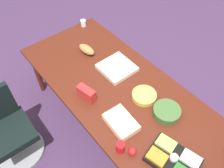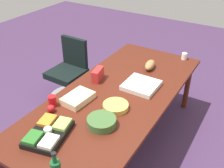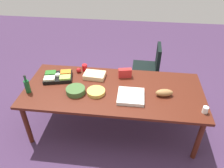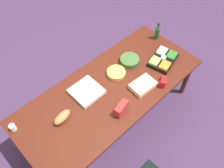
% 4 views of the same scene
% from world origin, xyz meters
% --- Properties ---
extents(ground_plane, '(10.00, 10.00, 0.00)m').
position_xyz_m(ground_plane, '(0.00, 0.00, 0.00)').
color(ground_plane, '#432C4D').
extents(conference_table, '(2.56, 1.11, 0.75)m').
position_xyz_m(conference_table, '(0.00, 0.00, 0.69)').
color(conference_table, '#4D1D11').
rests_on(conference_table, ground).
extents(office_chair, '(0.56, 0.56, 0.92)m').
position_xyz_m(office_chair, '(-0.54, -1.14, 0.36)').
color(office_chair, gray).
rests_on(office_chair, ground).
extents(bread_loaf, '(0.25, 0.15, 0.10)m').
position_xyz_m(bread_loaf, '(-0.71, 0.07, 0.80)').
color(bread_loaf, '#A07241').
rests_on(bread_loaf, conference_table).
extents(pizza_box, '(0.36, 0.36, 0.05)m').
position_xyz_m(pizza_box, '(-0.26, 0.17, 0.78)').
color(pizza_box, silver).
rests_on(pizza_box, conference_table).
extents(salad_bowl, '(0.28, 0.28, 0.08)m').
position_xyz_m(salad_bowl, '(0.51, 0.15, 0.79)').
color(salad_bowl, '#3E6230').
rests_on(salad_bowl, conference_table).
extents(paper_cup, '(0.07, 0.07, 0.09)m').
position_xyz_m(paper_cup, '(-1.19, 0.35, 0.80)').
color(paper_cup, white).
rests_on(paper_cup, conference_table).
extents(chip_bowl, '(0.32, 0.32, 0.05)m').
position_xyz_m(chip_bowl, '(0.23, 0.13, 0.78)').
color(chip_bowl, gold).
rests_on(chip_bowl, conference_table).
extents(veggie_tray, '(0.48, 0.39, 0.09)m').
position_xyz_m(veggie_tray, '(0.87, -0.16, 0.79)').
color(veggie_tray, black).
rests_on(veggie_tray, conference_table).
extents(red_solo_cup, '(0.10, 0.10, 0.11)m').
position_xyz_m(red_solo_cup, '(0.51, -0.44, 0.81)').
color(red_solo_cup, red).
rests_on(red_solo_cup, conference_table).
extents(apple_red, '(0.08, 0.08, 0.08)m').
position_xyz_m(apple_red, '(0.60, -0.38, 0.79)').
color(apple_red, '#B3191C').
rests_on(apple_red, conference_table).
extents(chip_bag_red, '(0.21, 0.12, 0.14)m').
position_xyz_m(chip_bag_red, '(-0.14, -0.33, 0.82)').
color(chip_bag_red, red).
rests_on(chip_bag_red, conference_table).
extents(sheet_cake, '(0.34, 0.24, 0.07)m').
position_xyz_m(sheet_cake, '(0.32, -0.27, 0.79)').
color(sheet_cake, beige).
rests_on(sheet_cake, conference_table).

